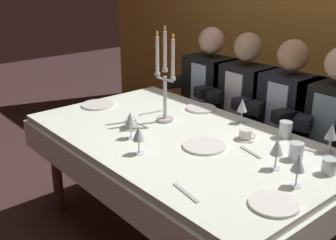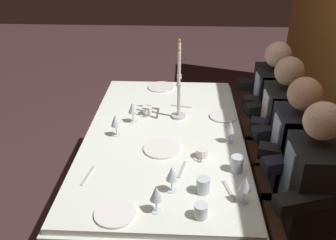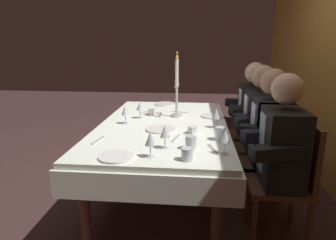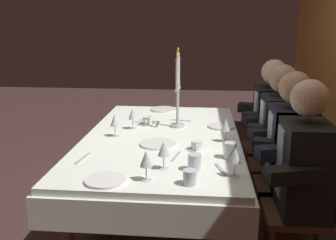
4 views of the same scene
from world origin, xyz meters
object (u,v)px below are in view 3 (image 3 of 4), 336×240
dinner_plate_1 (161,129)px  coffee_cup_1 (193,131)px  dinner_plate_2 (213,116)px  wine_glass_5 (150,140)px  seated_diner_2 (270,131)px  candelabra (177,90)px  water_tumbler_0 (191,143)px  seated_diner_1 (260,119)px  water_tumbler_2 (187,154)px  seated_diner_0 (253,111)px  dinner_plate_0 (116,157)px  dinner_plate_3 (165,104)px  wine_glass_2 (216,114)px  wine_glass_3 (125,111)px  wine_glass_1 (140,106)px  seated_diner_3 (282,146)px  coffee_cup_0 (152,112)px  water_tumbler_1 (220,134)px  dining_table (164,136)px  wine_glass_0 (165,132)px  wine_glass_4 (225,137)px

dinner_plate_1 → coffee_cup_1: size_ratio=1.86×
dinner_plate_1 → dinner_plate_2: (-0.48, 0.44, 0.00)m
wine_glass_5 → seated_diner_2: bearing=126.4°
candelabra → dinner_plate_2: (-0.02, 0.35, -0.25)m
water_tumbler_0 → seated_diner_1: bearing=144.0°
water_tumbler_2 → seated_diner_1: seated_diner_1 is taller
dinner_plate_2 → seated_diner_1: 0.44m
water_tumbler_2 → coffee_cup_1: size_ratio=0.60×
water_tumbler_0 → water_tumbler_2: water_tumbler_0 is taller
candelabra → seated_diner_0: 0.90m
dinner_plate_0 → dinner_plate_3: (-1.64, 0.13, 0.00)m
wine_glass_2 → wine_glass_3: size_ratio=1.00×
wine_glass_1 → water_tumbler_2: wine_glass_1 is taller
dinner_plate_0 → wine_glass_3: bearing=-170.7°
seated_diner_0 → seated_diner_3: size_ratio=1.00×
wine_glass_2 → coffee_cup_1: wine_glass_2 is taller
dinner_plate_1 → wine_glass_3: (-0.17, -0.34, 0.11)m
dinner_plate_1 → water_tumbler_2: bearing=20.6°
candelabra → seated_diner_2: bearing=63.0°
coffee_cup_0 → water_tumbler_1: bearing=40.7°
dinner_plate_1 → coffee_cup_0: 0.52m
dinner_plate_3 → water_tumbler_0: size_ratio=2.57×
dinner_plate_0 → wine_glass_5: size_ratio=1.33×
dining_table → water_tumbler_0: size_ratio=20.87×
wine_glass_5 → water_tumbler_0: wine_glass_5 is taller
dinner_plate_0 → coffee_cup_0: size_ratio=1.65×
water_tumbler_1 → seated_diner_0: 1.11m
dinner_plate_1 → wine_glass_5: bearing=0.4°
wine_glass_1 → water_tumbler_2: bearing=25.7°
dinner_plate_2 → seated_diner_0: size_ratio=0.17×
dinner_plate_2 → wine_glass_1: 0.70m
wine_glass_2 → seated_diner_1: 0.56m
dinner_plate_3 → wine_glass_5: size_ratio=1.46×
coffee_cup_0 → dinner_plate_3: bearing=171.6°
dinner_plate_1 → wine_glass_2: wine_glass_2 is taller
dinner_plate_2 → wine_glass_5: size_ratio=1.30×
wine_glass_0 → wine_glass_2: bearing=145.2°
wine_glass_3 → coffee_cup_1: size_ratio=1.24×
water_tumbler_1 → dining_table: bearing=-131.9°
dinner_plate_0 → dinner_plate_2: same height
coffee_cup_0 → seated_diner_2: (0.44, 1.03, -0.03)m
wine_glass_4 → water_tumbler_2: (0.13, -0.23, -0.08)m
wine_glass_5 → seated_diner_0: (-1.40, 0.88, -0.12)m
dinner_plate_0 → dinner_plate_2: (-1.10, 0.65, 0.00)m
candelabra → seated_diner_1: candelabra is taller
dinner_plate_0 → dinner_plate_2: 1.28m
dinner_plate_3 → wine_glass_4: bearing=19.7°
dinner_plate_3 → wine_glass_3: size_ratio=1.46×
wine_glass_2 → wine_glass_5: bearing=-32.3°
wine_glass_3 → wine_glass_5: (0.75, 0.34, 0.00)m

